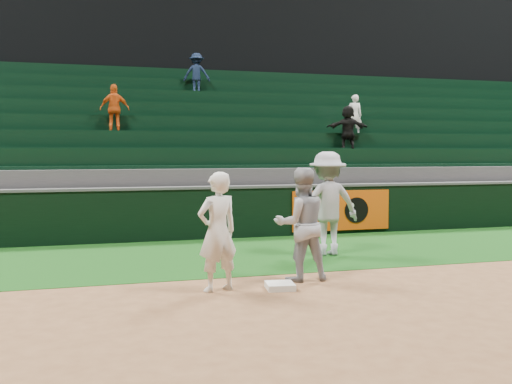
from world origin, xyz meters
TOP-DOWN VIEW (x-y plane):
  - ground at (0.00, 0.00)m, footprint 70.00×70.00m
  - foul_grass at (0.00, 3.00)m, footprint 36.00×4.20m
  - upper_deck at (0.00, 17.45)m, footprint 40.00×12.00m
  - first_base at (-0.27, -0.04)m, footprint 0.46×0.46m
  - first_baseman at (-1.19, 0.10)m, footprint 0.75×0.61m
  - baserunner at (0.24, 0.44)m, footprint 0.89×0.70m
  - base_coach at (1.51, 2.39)m, footprint 1.34×0.79m
  - field_wall at (0.03, 5.20)m, footprint 36.00×0.45m
  - stadium_seating at (-0.00, 8.97)m, footprint 36.00×5.95m

SIDE VIEW (x-z plane):
  - ground at x=0.00m, z-range 0.00..0.00m
  - foul_grass at x=0.00m, z-range 0.00..0.01m
  - first_base at x=-0.27m, z-range 0.00..0.09m
  - field_wall at x=0.03m, z-range 0.01..1.26m
  - first_baseman at x=-1.19m, z-range 0.00..1.77m
  - baserunner at x=0.24m, z-range 0.00..1.81m
  - base_coach at x=1.51m, z-range 0.01..2.07m
  - stadium_seating at x=0.00m, z-range -0.90..4.30m
  - upper_deck at x=0.00m, z-range 0.00..12.00m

